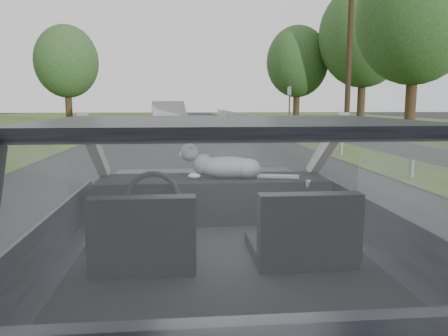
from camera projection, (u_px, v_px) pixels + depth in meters
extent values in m
cube|color=black|center=(220.00, 243.00, 2.49)|extent=(1.80, 4.00, 1.45)
cube|color=black|center=(213.00, 198.00, 3.09)|extent=(1.58, 0.45, 0.30)
cube|color=black|center=(144.00, 234.00, 2.15)|extent=(0.50, 0.72, 0.42)
cube|color=black|center=(303.00, 230.00, 2.22)|extent=(0.50, 0.72, 0.42)
torus|color=black|center=(153.00, 199.00, 2.75)|extent=(0.36, 0.36, 0.04)
ellipsoid|color=gray|center=(228.00, 166.00, 3.02)|extent=(0.61, 0.28, 0.27)
cube|color=#9A9B9D|center=(338.00, 135.00, 12.76)|extent=(0.05, 90.00, 0.32)
imported|color=#A9A9A9|center=(168.00, 116.00, 23.67)|extent=(2.39, 5.10, 1.63)
cube|color=#1C5B27|center=(289.00, 106.00, 29.87)|extent=(0.11, 1.06, 2.66)
cylinder|color=#443120|center=(349.00, 50.00, 20.49)|extent=(0.33, 0.33, 7.96)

